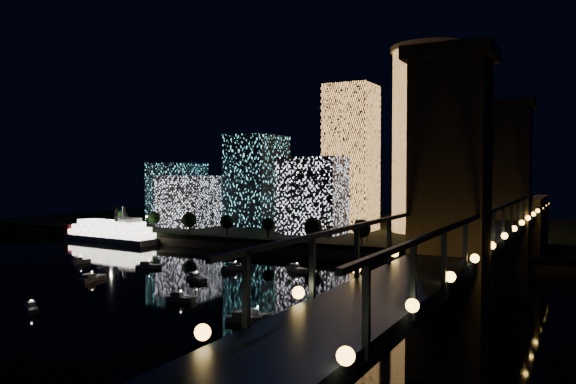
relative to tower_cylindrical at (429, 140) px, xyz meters
name	(u,v)px	position (x,y,z in m)	size (l,w,h in m)	color
ground	(192,302)	(-21.73, -139.68, -45.68)	(520.00, 520.00, 0.00)	black
far_bank	(395,231)	(-21.73, 20.32, -43.18)	(420.00, 160.00, 5.00)	black
seawall	(330,253)	(-21.73, -57.68, -44.18)	(420.00, 6.00, 3.00)	#6B5E4C
tower_cylindrical	(429,140)	(0.00, 0.00, 0.00)	(34.00, 34.00, 81.11)	#FFAA51
tower_rectangular	(351,158)	(-32.62, -10.07, -7.95)	(20.57, 20.57, 65.46)	#FFAA51
midrise_blocks	(240,190)	(-87.28, -17.78, -22.97)	(108.31, 47.85, 44.71)	white
truss_bridge	(476,251)	(43.27, -135.96, -29.43)	(13.00, 266.00, 50.00)	#18264E
riverboat	(107,232)	(-129.59, -62.73, -41.45)	(55.47, 15.98, 16.48)	silver
motorboats	(207,282)	(-30.72, -121.39, -44.87)	(112.17, 80.02, 2.78)	silver
esplanade_trees	(281,224)	(-45.99, -51.68, -35.21)	(165.78, 6.92, 8.96)	black
street_lamps	(267,226)	(-55.73, -45.68, -36.66)	(132.70, 0.70, 5.65)	black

